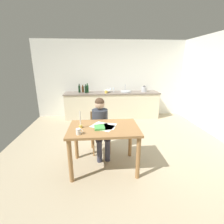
{
  "coord_description": "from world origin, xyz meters",
  "views": [
    {
      "loc": [
        -0.44,
        -3.16,
        1.86
      ],
      "look_at": [
        -0.18,
        0.12,
        0.85
      ],
      "focal_mm": 25.81,
      "sensor_mm": 36.0,
      "label": 1
    }
  ],
  "objects_px": {
    "bottle_sauce": "(87,89)",
    "teacup_on_counter": "(106,92)",
    "bottle_oil": "(79,89)",
    "chair_at_table": "(100,130)",
    "dining_table": "(104,134)",
    "book_magazine": "(100,127)",
    "sink_unit": "(126,91)",
    "mixing_bowl": "(107,91)",
    "wine_glass_by_kettle": "(111,88)",
    "candlestick": "(81,123)",
    "bottle_vinegar": "(83,89)",
    "coffee_mug": "(79,131)",
    "bottle_wine_red": "(86,89)",
    "stovetop_kettle": "(144,89)",
    "person_seated": "(101,123)",
    "wine_glass_near_sink": "(114,88)"
  },
  "relations": [
    {
      "from": "chair_at_table",
      "to": "bottle_oil",
      "type": "relative_size",
      "value": 2.98
    },
    {
      "from": "candlestick",
      "to": "stovetop_kettle",
      "type": "relative_size",
      "value": 1.35
    },
    {
      "from": "person_seated",
      "to": "book_magazine",
      "type": "height_order",
      "value": "person_seated"
    },
    {
      "from": "bottle_vinegar",
      "to": "coffee_mug",
      "type": "bearing_deg",
      "value": -86.1
    },
    {
      "from": "book_magazine",
      "to": "mixing_bowl",
      "type": "height_order",
      "value": "mixing_bowl"
    },
    {
      "from": "book_magazine",
      "to": "bottle_oil",
      "type": "height_order",
      "value": "bottle_oil"
    },
    {
      "from": "bottle_oil",
      "to": "teacup_on_counter",
      "type": "distance_m",
      "value": 0.91
    },
    {
      "from": "book_magazine",
      "to": "bottle_wine_red",
      "type": "relative_size",
      "value": 0.75
    },
    {
      "from": "coffee_mug",
      "to": "bottle_oil",
      "type": "height_order",
      "value": "bottle_oil"
    },
    {
      "from": "coffee_mug",
      "to": "candlestick",
      "type": "bearing_deg",
      "value": 89.09
    },
    {
      "from": "candlestick",
      "to": "teacup_on_counter",
      "type": "height_order",
      "value": "candlestick"
    },
    {
      "from": "dining_table",
      "to": "bottle_wine_red",
      "type": "distance_m",
      "value": 2.85
    },
    {
      "from": "bottle_sauce",
      "to": "teacup_on_counter",
      "type": "distance_m",
      "value": 0.64
    },
    {
      "from": "dining_table",
      "to": "sink_unit",
      "type": "distance_m",
      "value": 2.96
    },
    {
      "from": "dining_table",
      "to": "candlestick",
      "type": "height_order",
      "value": "candlestick"
    },
    {
      "from": "coffee_mug",
      "to": "bottle_sauce",
      "type": "height_order",
      "value": "bottle_sauce"
    },
    {
      "from": "sink_unit",
      "to": "wine_glass_near_sink",
      "type": "bearing_deg",
      "value": 160.36
    },
    {
      "from": "teacup_on_counter",
      "to": "chair_at_table",
      "type": "bearing_deg",
      "value": -96.52
    },
    {
      "from": "person_seated",
      "to": "coffee_mug",
      "type": "xyz_separation_m",
      "value": [
        -0.34,
        -0.75,
        0.16
      ]
    },
    {
      "from": "book_magazine",
      "to": "sink_unit",
      "type": "height_order",
      "value": "sink_unit"
    },
    {
      "from": "wine_glass_near_sink",
      "to": "teacup_on_counter",
      "type": "relative_size",
      "value": 1.34
    },
    {
      "from": "dining_table",
      "to": "wine_glass_near_sink",
      "type": "height_order",
      "value": "wine_glass_near_sink"
    },
    {
      "from": "person_seated",
      "to": "bottle_wine_red",
      "type": "xyz_separation_m",
      "value": [
        -0.45,
        2.29,
        0.34
      ]
    },
    {
      "from": "dining_table",
      "to": "book_magazine",
      "type": "bearing_deg",
      "value": -146.56
    },
    {
      "from": "bottle_vinegar",
      "to": "bottle_wine_red",
      "type": "xyz_separation_m",
      "value": [
        0.11,
        -0.13,
        0.01
      ]
    },
    {
      "from": "mixing_bowl",
      "to": "wine_glass_by_kettle",
      "type": "xyz_separation_m",
      "value": [
        0.12,
        0.13,
        0.06
      ]
    },
    {
      "from": "chair_at_table",
      "to": "teacup_on_counter",
      "type": "height_order",
      "value": "teacup_on_counter"
    },
    {
      "from": "dining_table",
      "to": "bottle_sauce",
      "type": "bearing_deg",
      "value": 98.99
    },
    {
      "from": "teacup_on_counter",
      "to": "mixing_bowl",
      "type": "bearing_deg",
      "value": 71.34
    },
    {
      "from": "dining_table",
      "to": "bottle_sauce",
      "type": "xyz_separation_m",
      "value": [
        -0.45,
        2.85,
        0.37
      ]
    },
    {
      "from": "candlestick",
      "to": "bottle_wine_red",
      "type": "distance_m",
      "value": 2.78
    },
    {
      "from": "bottle_sauce",
      "to": "stovetop_kettle",
      "type": "distance_m",
      "value": 1.93
    },
    {
      "from": "bottle_wine_red",
      "to": "person_seated",
      "type": "bearing_deg",
      "value": -78.8
    },
    {
      "from": "bottle_sauce",
      "to": "teacup_on_counter",
      "type": "relative_size",
      "value": 2.67
    },
    {
      "from": "book_magazine",
      "to": "wine_glass_near_sink",
      "type": "relative_size",
      "value": 1.36
    },
    {
      "from": "bottle_oil",
      "to": "stovetop_kettle",
      "type": "xyz_separation_m",
      "value": [
        2.2,
        -0.06,
        -0.02
      ]
    },
    {
      "from": "coffee_mug",
      "to": "wine_glass_near_sink",
      "type": "xyz_separation_m",
      "value": [
        0.83,
        3.23,
        0.16
      ]
    },
    {
      "from": "candlestick",
      "to": "stovetop_kettle",
      "type": "bearing_deg",
      "value": 56.45
    },
    {
      "from": "sink_unit",
      "to": "stovetop_kettle",
      "type": "relative_size",
      "value": 1.64
    },
    {
      "from": "candlestick",
      "to": "sink_unit",
      "type": "height_order",
      "value": "sink_unit"
    },
    {
      "from": "bottle_wine_red",
      "to": "wine_glass_near_sink",
      "type": "height_order",
      "value": "bottle_wine_red"
    },
    {
      "from": "candlestick",
      "to": "mixing_bowl",
      "type": "relative_size",
      "value": 1.32
    },
    {
      "from": "teacup_on_counter",
      "to": "dining_table",
      "type": "bearing_deg",
      "value": -93.48
    },
    {
      "from": "wine_glass_near_sink",
      "to": "dining_table",
      "type": "bearing_deg",
      "value": -98.41
    },
    {
      "from": "person_seated",
      "to": "book_magazine",
      "type": "bearing_deg",
      "value": -92.19
    },
    {
      "from": "chair_at_table",
      "to": "stovetop_kettle",
      "type": "distance_m",
      "value": 2.72
    },
    {
      "from": "book_magazine",
      "to": "sink_unit",
      "type": "bearing_deg",
      "value": 68.78
    },
    {
      "from": "stovetop_kettle",
      "to": "book_magazine",
      "type": "bearing_deg",
      "value": -118.35
    },
    {
      "from": "bottle_wine_red",
      "to": "wine_glass_by_kettle",
      "type": "xyz_separation_m",
      "value": [
        0.84,
        0.19,
        -0.01
      ]
    },
    {
      "from": "chair_at_table",
      "to": "candlestick",
      "type": "bearing_deg",
      "value": -116.84
    }
  ]
}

